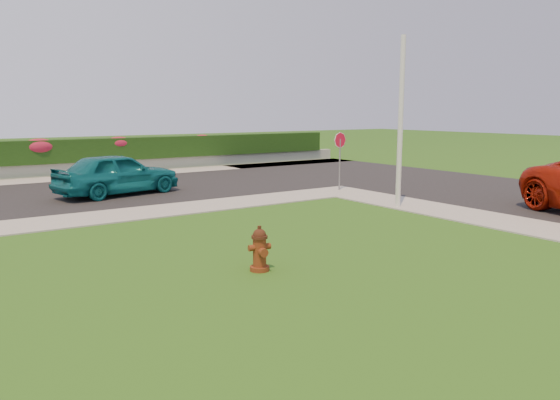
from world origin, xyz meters
TOP-DOWN VIEW (x-y plane):
  - ground at (0.00, 0.00)m, footprint 120.00×120.00m
  - street_right at (12.00, 4.00)m, footprint 8.00×32.00m
  - curb_corner at (7.00, 9.00)m, footprint 2.00×2.00m
  - sidewalk_beyond at (-1.00, 19.00)m, footprint 34.00×2.00m
  - retaining_wall at (-1.00, 20.50)m, footprint 34.00×0.40m
  - hedge at (-1.00, 20.60)m, footprint 32.00×0.90m
  - fire_hydrant at (-1.00, 2.00)m, footprint 0.46×0.43m
  - sedan_teal at (-0.19, 12.81)m, footprint 4.74×2.68m
  - utility_pole at (6.35, 5.36)m, footprint 0.16×0.16m
  - stop_sign at (7.21, 9.21)m, footprint 0.61×0.08m
  - flower_clump_d at (-1.29, 20.50)m, footprint 1.49×0.96m
  - flower_clump_e at (2.42, 20.50)m, footprint 1.26×0.81m
  - flower_clump_f at (7.04, 20.50)m, footprint 1.03×0.66m

SIDE VIEW (x-z plane):
  - ground at x=0.00m, z-range 0.00..0.00m
  - street_right at x=12.00m, z-range 0.00..0.04m
  - curb_corner at x=7.00m, z-range 0.00..0.04m
  - sidewalk_beyond at x=-1.00m, z-range 0.00..0.04m
  - retaining_wall at x=-1.00m, z-range 0.00..0.60m
  - fire_hydrant at x=-1.00m, z-range -0.02..0.86m
  - sedan_teal at x=-0.19m, z-range 0.04..1.56m
  - hedge at x=-1.00m, z-range 0.60..1.70m
  - flower_clump_d at x=-1.29m, z-range 1.03..1.78m
  - flower_clump_e at x=2.42m, z-range 1.14..1.76m
  - flower_clump_f at x=7.04m, z-range 1.24..1.75m
  - stop_sign at x=7.21m, z-range 0.52..2.77m
  - utility_pole at x=6.35m, z-range 0.00..5.32m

